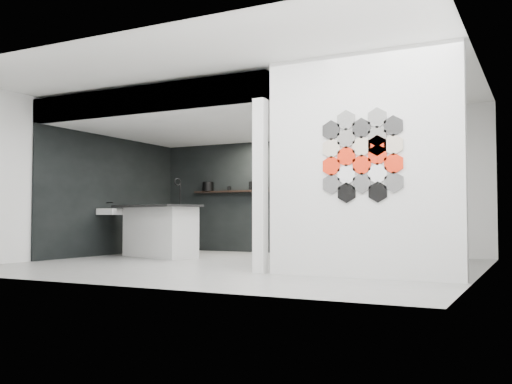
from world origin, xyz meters
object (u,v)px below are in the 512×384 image
Objects in this scene: wall_basin at (115,212)px; utensil_cup at (229,188)px; kitchen_island at (159,230)px; glass_bowl at (316,186)px; stockpot at (208,187)px; kettle at (297,185)px; bottle_dark at (251,186)px; partition_panel at (362,164)px; glass_vase at (316,185)px.

utensil_cup reaches higher than wall_basin.
kitchen_island reaches higher than glass_bowl.
wall_basin is 2.45× the size of stockpot.
glass_bowl and utensil_cup have the same top height.
stockpot is (0.86, 2.07, 0.57)m from wall_basin.
kettle is at bearing 180.00° from glass_bowl.
glass_bowl is (2.53, 0.00, -0.05)m from stockpot.
kitchen_island is at bearing -156.59° from kettle.
stockpot reaches higher than kitchen_island.
wall_basin is 4.66× the size of glass_bowl.
utensil_cup is at bearing 99.76° from kitchen_island.
stockpot is at bearing 180.00° from glass_bowl.
stockpot reaches higher than bottle_dark.
partition_panel is 4.85m from kitchen_island.
stockpot is 2.68× the size of utensil_cup.
kitchen_island is at bearing -84.41° from stockpot.
kettle is at bearing 180.00° from glass_vase.
bottle_dark reaches higher than kitchen_island.
stockpot is at bearing 180.00° from utensil_cup.
glass_vase is (-2.08, 3.87, -0.01)m from partition_panel.
kitchen_island is at bearing 1.08° from wall_basin.
kettle is 1.10× the size of bottle_dark.
glass_bowl is (-2.08, 3.87, -0.03)m from partition_panel.
stockpot is 2.13m from kettle.
kitchen_island is 21.82× the size of utensil_cup.
glass_bowl is at bearing -23.22° from kettle.
kettle is at bearing 0.00° from stockpot.
kitchen_island is 2.40m from bottle_dark.
glass_bowl is at bearing 60.20° from kitchen_island.
wall_basin is at bearing -112.53° from stockpot.
glass_bowl is 0.03m from glass_vase.
stockpot is (-0.20, 2.05, 0.92)m from kitchen_island.
stockpot is 1.35× the size of bottle_dark.
bottle_dark reaches higher than glass_vase.
partition_panel is 15.41× the size of bottle_dark.
glass_vase reaches higher than glass_bowl.
stockpot is 1.06m from bottle_dark.
partition_panel reaches higher than wall_basin.
wall_basin is 3.67m from kettle.
bottle_dark is at bearing 180.00° from glass_bowl.
kitchen_island is 9.95× the size of kettle.
stockpot reaches higher than utensil_cup.
partition_panel is 1.40× the size of kitchen_island.
utensil_cup is (-0.53, 0.00, -0.05)m from bottle_dark.
glass_vase is at bearing 60.20° from kitchen_island.
kettle is (2.99, 2.07, 0.56)m from wall_basin.
kitchen_island is (-4.41, 1.82, -0.90)m from partition_panel.
utensil_cup is (0.53, 0.00, -0.05)m from stockpot.
glass_vase is at bearing 118.23° from partition_panel.
bottle_dark is 0.53m from utensil_cup.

